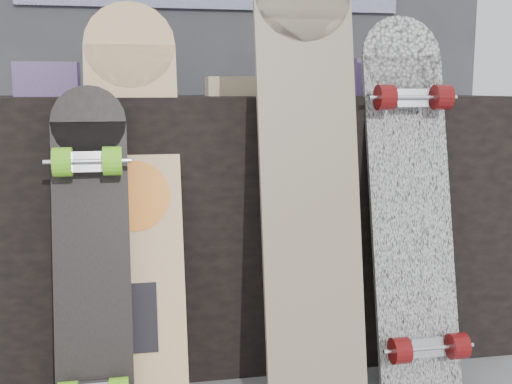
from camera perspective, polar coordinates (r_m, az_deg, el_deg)
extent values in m
cube|color=black|center=(2.08, -0.86, -2.53)|extent=(1.60, 0.60, 0.80)
cube|color=#343339|center=(2.89, -3.95, 14.67)|extent=(2.40, 0.20, 2.20)
cube|color=#523B79|center=(2.02, -18.04, 9.50)|extent=(0.18, 0.12, 0.10)
cube|color=#523B79|center=(2.23, 10.05, 10.00)|extent=(0.14, 0.14, 0.12)
cube|color=#D1B78C|center=(2.05, -1.32, 9.37)|extent=(0.22, 0.10, 0.06)
cube|color=beige|center=(1.70, -10.69, -3.00)|extent=(0.25, 0.30, 0.94)
cylinder|color=beige|center=(1.81, -11.18, 12.68)|extent=(0.25, 0.09, 0.24)
cylinder|color=orange|center=(1.70, -10.78, -0.34)|extent=(0.19, 0.06, 0.18)
cube|color=black|center=(1.69, -10.45, -10.96)|extent=(0.10, 0.05, 0.17)
cube|color=beige|center=(1.66, 4.86, -0.85)|extent=(0.26, 0.23, 1.07)
cube|color=white|center=(1.84, 13.65, -2.59)|extent=(0.23, 0.23, 0.92)
cylinder|color=white|center=(1.90, 12.80, 11.66)|extent=(0.23, 0.07, 0.23)
cube|color=silver|center=(1.83, 14.85, -13.18)|extent=(0.09, 0.04, 0.06)
cylinder|color=#610D0E|center=(1.78, 12.67, -13.59)|extent=(0.05, 0.07, 0.07)
cylinder|color=#610D0E|center=(1.85, 17.48, -12.92)|extent=(0.05, 0.07, 0.07)
cube|color=silver|center=(1.84, 13.57, 8.04)|extent=(0.09, 0.04, 0.06)
cylinder|color=#610D0E|center=(1.78, 11.41, 8.24)|extent=(0.05, 0.07, 0.07)
cylinder|color=#610D0E|center=(1.85, 16.17, 8.09)|extent=(0.05, 0.07, 0.07)
cube|color=black|center=(1.64, -14.34, -7.18)|extent=(0.19, 0.19, 0.74)
cylinder|color=black|center=(1.66, -14.67, 6.03)|extent=(0.19, 0.06, 0.18)
cube|color=silver|center=(1.61, -14.68, 2.56)|extent=(0.09, 0.04, 0.06)
cylinder|color=#77E820|center=(1.59, -16.81, 2.58)|extent=(0.04, 0.07, 0.07)
cylinder|color=#77E820|center=(1.58, -12.64, 2.72)|extent=(0.05, 0.07, 0.07)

